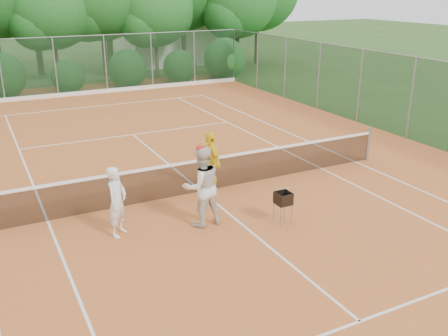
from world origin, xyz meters
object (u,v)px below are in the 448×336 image
Objects in this scene: player_white at (117,202)px; player_yellow at (210,161)px; player_center_grp at (202,186)px; ball_hopper at (283,199)px.

player_yellow reaches higher than player_white.
player_center_grp is at bearing -57.77° from player_white.
player_center_grp reaches higher than ball_hopper.
player_yellow is at bearing -19.92° from player_white.
ball_hopper is at bearing -25.05° from player_center_grp.
ball_hopper is (1.75, -0.82, -0.35)m from player_center_grp.
player_yellow is 2.13× the size of ball_hopper.
ball_hopper is (3.65, -1.20, -0.20)m from player_white.
player_center_grp is 2.51× the size of ball_hopper.
player_center_grp reaches higher than player_white.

